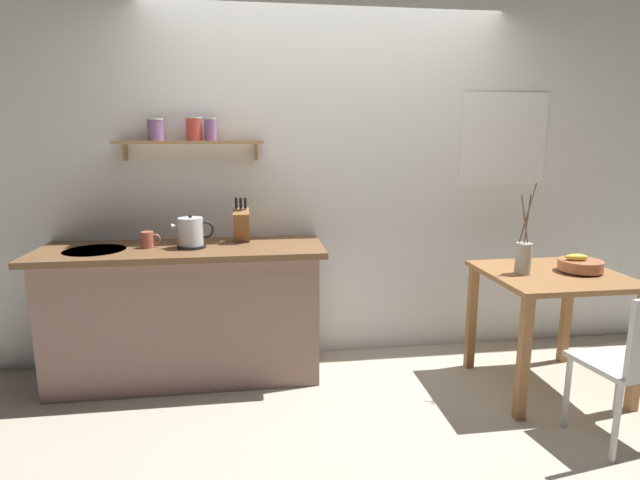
% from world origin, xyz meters
% --- Properties ---
extents(ground_plane, '(14.00, 14.00, 0.00)m').
position_xyz_m(ground_plane, '(0.00, 0.00, 0.00)').
color(ground_plane, '#BCB29E').
extents(back_wall, '(6.80, 0.11, 2.70)m').
position_xyz_m(back_wall, '(0.20, 0.65, 1.35)').
color(back_wall, white).
rests_on(back_wall, ground_plane).
extents(kitchen_counter, '(1.83, 0.63, 0.92)m').
position_xyz_m(kitchen_counter, '(-1.00, 0.32, 0.47)').
color(kitchen_counter, gray).
rests_on(kitchen_counter, ground_plane).
extents(wall_shelf, '(0.97, 0.20, 0.28)m').
position_xyz_m(wall_shelf, '(-0.96, 0.49, 1.63)').
color(wall_shelf, tan).
extents(dining_table, '(0.83, 0.78, 0.78)m').
position_xyz_m(dining_table, '(1.33, -0.15, 0.64)').
color(dining_table, '#9E6B3D').
rests_on(dining_table, ground_plane).
extents(dining_chair_near, '(0.49, 0.45, 0.86)m').
position_xyz_m(dining_chair_near, '(1.40, -0.81, 0.49)').
color(dining_chair_near, silver).
rests_on(dining_chair_near, ground_plane).
extents(fruit_bowl, '(0.27, 0.27, 0.12)m').
position_xyz_m(fruit_bowl, '(1.50, -0.16, 0.83)').
color(fruit_bowl, '#BC704C').
rests_on(fruit_bowl, dining_table).
extents(twig_vase, '(0.10, 0.10, 0.57)m').
position_xyz_m(twig_vase, '(1.12, -0.15, 0.89)').
color(twig_vase, '#B7B2A8').
rests_on(twig_vase, dining_table).
extents(electric_kettle, '(0.26, 0.18, 0.22)m').
position_xyz_m(electric_kettle, '(-0.93, 0.27, 1.02)').
color(electric_kettle, black).
rests_on(electric_kettle, kitchen_counter).
extents(knife_block, '(0.11, 0.17, 0.31)m').
position_xyz_m(knife_block, '(-0.62, 0.41, 1.04)').
color(knife_block, brown).
rests_on(knife_block, kitchen_counter).
extents(coffee_mug_by_sink, '(0.12, 0.08, 0.11)m').
position_xyz_m(coffee_mug_by_sink, '(-1.21, 0.31, 0.97)').
color(coffee_mug_by_sink, '#C6664C').
rests_on(coffee_mug_by_sink, kitchen_counter).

